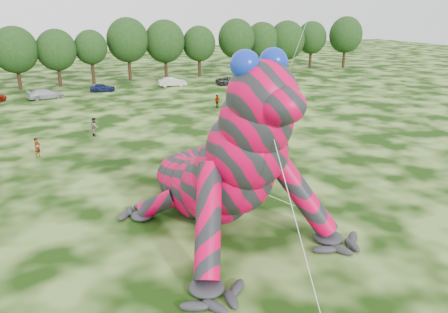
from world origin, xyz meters
name	(u,v)px	position (x,y,z in m)	size (l,w,h in m)	color
ground	(249,254)	(0.00, 0.00, 0.00)	(240.00, 240.00, 0.00)	#16330A
inflatable_gecko	(202,134)	(-0.46, 5.15, 5.21)	(17.54, 20.83, 10.41)	#CD0039
tree_7	(16,58)	(-10.08, 56.80, 4.74)	(6.68, 6.01, 9.48)	black
tree_8	(57,58)	(-4.22, 56.99, 4.47)	(6.14, 5.53, 8.94)	black
tree_9	(92,57)	(1.06, 57.35, 4.34)	(5.27, 4.74, 8.68)	black
tree_10	(128,49)	(7.40, 58.58, 5.25)	(7.09, 6.38, 10.50)	black
tree_11	(165,49)	(13.79, 58.20, 5.03)	(7.01, 6.31, 10.07)	black
tree_12	(199,51)	(20.01, 57.74, 4.49)	(5.99, 5.39, 8.97)	black
tree_13	(236,47)	(27.13, 57.13, 5.06)	(6.83, 6.15, 10.13)	black
tree_14	(262,47)	(33.46, 58.72, 4.70)	(6.82, 6.14, 9.40)	black
tree_15	(287,46)	(38.47, 57.77, 4.82)	(7.17, 6.45, 9.63)	black
tree_16	(311,45)	(45.45, 59.37, 4.69)	(6.26, 5.63, 9.37)	black
tree_17	(345,42)	(51.95, 56.66, 5.15)	(6.98, 6.28, 10.30)	black
car_3	(46,94)	(-6.98, 47.35, 0.69)	(1.94, 4.77, 1.38)	#AAB0B4
car_4	(102,87)	(1.12, 49.63, 0.62)	(1.47, 3.67, 1.25)	#121A45
car_5	(172,82)	(12.15, 49.73, 0.72)	(1.52, 4.37, 1.44)	beige
car_6	(230,81)	(21.08, 47.12, 0.63)	(2.09, 4.54, 1.26)	black
car_7	(261,79)	(26.89, 46.92, 0.66)	(1.85, 4.56, 1.32)	white
spectator_0	(37,148)	(-9.16, 21.11, 0.85)	(0.62, 0.41, 1.70)	gray
spectator_2	(231,109)	(12.08, 27.80, 0.78)	(1.01, 0.58, 1.57)	gray
spectator_3	(217,101)	(12.45, 32.51, 0.81)	(0.95, 0.40, 1.62)	gray
spectator_1	(95,127)	(-3.68, 25.88, 0.90)	(0.87, 0.68, 1.80)	gray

